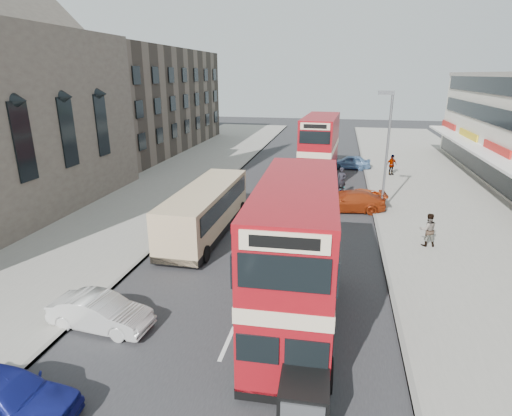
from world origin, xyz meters
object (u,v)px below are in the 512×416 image
Objects in this scene: pedestrian_near at (428,229)px; cyclist at (341,187)px; car_right_a at (349,201)px; car_left_front at (100,312)px; coach at (206,209)px; bus_second at (320,148)px; car_right_c at (350,162)px; car_left_near at (5,395)px; street_lamp at (387,144)px; bus_main at (295,258)px; pedestrian_far at (392,165)px; car_right_b at (358,197)px.

pedestrian_near is 0.81× the size of cyclist.
cyclist is at bearing -176.00° from car_right_a.
car_left_front is at bearing -36.42° from car_right_a.
bus_second is at bearing 68.64° from coach.
car_left_near is at bearing -14.84° from car_right_c.
cyclist reaches higher than pedestrian_near.
street_lamp reaches higher than car_left_front.
bus_main is 10.95m from pedestrian_near.
pedestrian_far is at bearing 154.23° from car_right_a.
car_right_c is at bearing 97.88° from street_lamp.
bus_main is 17.98m from cyclist.
cyclist is (-1.29, 1.48, 0.27)m from car_right_b.
bus_main is 10.54m from coach.
car_left_front is 18.52m from car_right_a.
car_left_front is (-0.90, -9.95, -0.91)m from coach.
car_left_near is (-6.94, -28.79, -2.17)m from bus_second.
bus_second reaches higher than car_left_near.
car_right_a is at bearing -22.51° from car_left_near.
car_right_b is (2.93, 16.31, -2.31)m from bus_main.
cyclist is at bearing -97.00° from bus_main.
street_lamp is at bearing -30.49° from car_left_front.
car_left_near is 1.03× the size of car_right_c.
pedestrian_near is (13.40, 10.29, 0.45)m from car_left_front.
pedestrian_near is at bearing -127.52° from bus_main.
car_left_near is at bearing -93.96° from coach.
bus_main reaches higher than cyclist.
street_lamp is 4.27× the size of pedestrian_far.
car_right_c is at bearing -172.46° from car_right_b.
car_right_a is at bearing -15.31° from car_right_b.
bus_second is 29.69m from car_left_near.
cyclist reaches higher than car_left_front.
bus_main reaches higher than car_right_c.
bus_main reaches higher than car_left_front.
bus_second is at bearing -73.07° from pedestrian_near.
car_left_near is 1.79× the size of cyclist.
bus_second is at bearing -10.93° from car_left_near.
coach is at bearing -1.86° from car_left_near.
bus_second reaches higher than pedestrian_near.
street_lamp is 15.23m from bus_main.
car_right_a is 2.60× the size of pedestrian_near.
pedestrian_near is (3.39, -7.55, 0.55)m from car_right_b.
pedestrian_near is at bearing 2.07° from coach.
car_left_near is at bearing 38.68° from pedestrian_near.
coach is at bearing -0.11° from car_left_front.
pedestrian_far is (6.56, 2.69, -1.78)m from bus_second.
bus_main is 9.62m from car_left_near.
car_right_c is (-0.47, 11.74, 0.15)m from car_right_b.
coach reaches higher than car_right_b.
car_left_front is 16.90m from pedestrian_near.
coach is 12.23m from cyclist.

